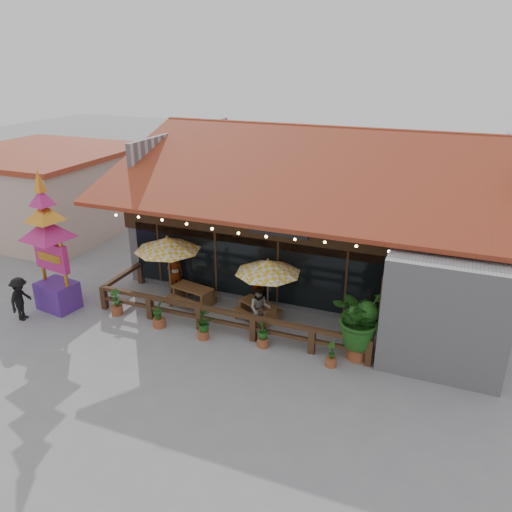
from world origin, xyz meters
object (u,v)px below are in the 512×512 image
at_px(picnic_table_left, 193,293).
at_px(pedestrian, 20,299).
at_px(umbrella_right, 268,267).
at_px(picnic_table_right, 258,308).
at_px(umbrella_left, 167,244).
at_px(thai_sign_tower, 48,233).
at_px(tropical_plant, 360,318).

relative_size(picnic_table_left, pedestrian, 1.07).
relative_size(umbrella_right, picnic_table_right, 1.52).
xyz_separation_m(umbrella_left, picnic_table_left, (0.97, -0.02, -1.82)).
bearing_deg(thai_sign_tower, umbrella_right, 14.23).
relative_size(picnic_table_left, thai_sign_tower, 0.31).
xyz_separation_m(umbrella_left, thai_sign_tower, (-3.56, -2.12, 0.66)).
bearing_deg(picnic_table_right, tropical_plant, -16.04).
xyz_separation_m(thai_sign_tower, tropical_plant, (11.01, 0.87, -1.55)).
bearing_deg(picnic_table_right, pedestrian, -158.33).
bearing_deg(umbrella_right, tropical_plant, -17.33).
distance_m(picnic_table_left, thai_sign_tower, 5.57).
relative_size(picnic_table_right, pedestrian, 1.09).
distance_m(picnic_table_right, thai_sign_tower, 7.90).
distance_m(thai_sign_tower, pedestrian, 2.52).
bearing_deg(umbrella_left, pedestrian, -141.75).
bearing_deg(umbrella_left, thai_sign_tower, -149.19).
height_order(picnic_table_left, picnic_table_right, picnic_table_left).
xyz_separation_m(picnic_table_left, picnic_table_right, (2.70, -0.14, -0.04)).
bearing_deg(picnic_table_left, umbrella_left, 178.53).
bearing_deg(umbrella_left, umbrella_right, -2.69).
height_order(thai_sign_tower, tropical_plant, thai_sign_tower).
distance_m(tropical_plant, pedestrian, 11.80).
relative_size(picnic_table_left, picnic_table_right, 0.99).
bearing_deg(pedestrian, thai_sign_tower, -41.04).
relative_size(picnic_table_right, thai_sign_tower, 0.31).
bearing_deg(thai_sign_tower, umbrella_left, 30.81).
relative_size(umbrella_right, pedestrian, 1.65).
bearing_deg(umbrella_right, picnic_table_right, 176.02).
bearing_deg(picnic_table_right, umbrella_left, 177.45).
bearing_deg(picnic_table_right, picnic_table_left, 177.06).
distance_m(umbrella_left, picnic_table_right, 4.12).
bearing_deg(thai_sign_tower, picnic_table_right, 15.15).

